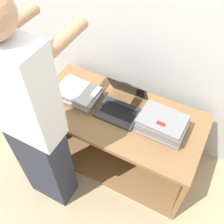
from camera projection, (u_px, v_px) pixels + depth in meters
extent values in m
plane|color=tan|center=(100.00, 184.00, 2.30)|extent=(12.00, 12.00, 0.00)
cube|color=silver|center=(147.00, 18.00, 1.81)|extent=(8.00, 0.05, 2.40)
cube|color=olive|center=(118.00, 115.00, 2.03)|extent=(1.34, 0.65, 0.04)
cube|color=olive|center=(117.00, 154.00, 2.47)|extent=(1.34, 0.65, 0.04)
cube|color=olive|center=(55.00, 110.00, 2.44)|extent=(0.04, 0.65, 0.55)
cube|color=olive|center=(191.00, 168.00, 2.05)|extent=(0.04, 0.65, 0.55)
cube|color=olive|center=(132.00, 113.00, 2.42)|extent=(1.27, 0.04, 0.55)
cube|color=#333338|center=(118.00, 113.00, 2.00)|extent=(0.32, 0.23, 0.02)
cube|color=black|center=(118.00, 111.00, 2.00)|extent=(0.26, 0.13, 0.00)
cube|color=#333338|center=(128.00, 89.00, 2.02)|extent=(0.32, 0.11, 0.21)
cube|color=black|center=(128.00, 89.00, 2.01)|extent=(0.28, 0.10, 0.18)
cube|color=gray|center=(79.00, 96.00, 2.11)|extent=(0.32, 0.23, 0.02)
cube|color=#B7B7BC|center=(78.00, 95.00, 2.09)|extent=(0.33, 0.24, 0.02)
cube|color=gray|center=(80.00, 93.00, 2.07)|extent=(0.33, 0.24, 0.02)
cube|color=#B7B7BC|center=(77.00, 90.00, 2.05)|extent=(0.33, 0.24, 0.02)
cube|color=gray|center=(162.00, 130.00, 1.90)|extent=(0.32, 0.23, 0.02)
cube|color=#B7B7BC|center=(162.00, 128.00, 1.88)|extent=(0.32, 0.23, 0.02)
cube|color=gray|center=(162.00, 126.00, 1.86)|extent=(0.32, 0.23, 0.02)
cube|color=gray|center=(161.00, 123.00, 1.84)|extent=(0.33, 0.24, 0.02)
cube|color=gray|center=(163.00, 122.00, 1.82)|extent=(0.33, 0.24, 0.02)
cube|color=gray|center=(163.00, 119.00, 1.80)|extent=(0.33, 0.24, 0.02)
cube|color=#2D3342|center=(46.00, 163.00, 1.96)|extent=(0.34, 0.20, 0.84)
cube|color=white|center=(19.00, 93.00, 1.38)|extent=(0.40, 0.20, 0.67)
cylinder|color=tan|center=(16.00, 22.00, 1.40)|extent=(0.07, 0.32, 0.07)
cylinder|color=tan|center=(66.00, 38.00, 1.30)|extent=(0.07, 0.32, 0.07)
cube|color=red|center=(161.00, 124.00, 1.76)|extent=(0.06, 0.02, 0.01)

